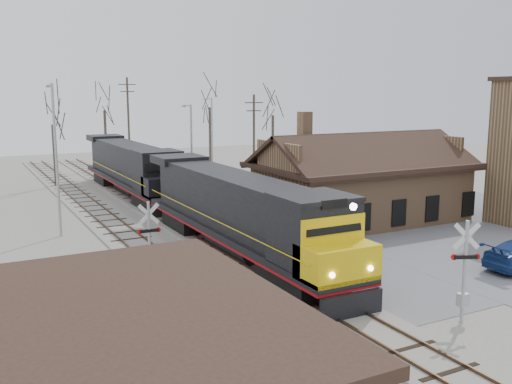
# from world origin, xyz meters

# --- Properties ---
(ground) EXTENTS (140.00, 140.00, 0.00)m
(ground) POSITION_xyz_m (0.00, 0.00, 0.00)
(ground) COLOR #9B968C
(ground) RESTS_ON ground
(road) EXTENTS (60.00, 9.00, 0.03)m
(road) POSITION_xyz_m (0.00, 0.00, 0.01)
(road) COLOR slate
(road) RESTS_ON ground
(parking_lot) EXTENTS (22.00, 26.00, 0.03)m
(parking_lot) POSITION_xyz_m (18.00, 4.00, 0.02)
(parking_lot) COLOR slate
(parking_lot) RESTS_ON ground
(track_main) EXTENTS (3.40, 90.00, 0.24)m
(track_main) POSITION_xyz_m (0.00, 15.00, 0.07)
(track_main) COLOR #9B968C
(track_main) RESTS_ON ground
(track_siding) EXTENTS (3.40, 90.00, 0.24)m
(track_siding) POSITION_xyz_m (-4.50, 15.00, 0.07)
(track_siding) COLOR #9B968C
(track_siding) RESTS_ON ground
(depot) EXTENTS (15.20, 9.31, 7.90)m
(depot) POSITION_xyz_m (11.99, 12.00, 2.41)
(depot) COLOR #A07852
(depot) RESTS_ON ground
(locomotive_lead) EXTENTS (3.25, 21.74, 4.83)m
(locomotive_lead) POSITION_xyz_m (0.00, 7.49, 2.54)
(locomotive_lead) COLOR black
(locomotive_lead) RESTS_ON ground
(locomotive_trailing) EXTENTS (3.25, 21.74, 4.57)m
(locomotive_trailing) POSITION_xyz_m (0.00, 29.51, 2.54)
(locomotive_trailing) COLOR black
(locomotive_trailing) RESTS_ON ground
(crossbuck_near) EXTENTS (1.14, 0.55, 4.24)m
(crossbuck_near) POSITION_xyz_m (3.82, -4.98, 1.98)
(crossbuck_near) COLOR #A5A8AD
(crossbuck_near) RESTS_ON ground
(crossbuck_far) EXTENTS (1.16, 0.31, 4.07)m
(crossbuck_far) POSITION_xyz_m (-5.89, 5.61, 1.91)
(crossbuck_far) COLOR #A5A8AD
(crossbuck_far) RESTS_ON ground
(streetlight_a) EXTENTS (0.25, 2.04, 9.80)m
(streetlight_a) POSITION_xyz_m (-8.24, 17.45, 5.44)
(streetlight_a) COLOR #A5A8AD
(streetlight_a) RESTS_ON ground
(streetlight_b) EXTENTS (0.25, 2.04, 8.23)m
(streetlight_b) POSITION_xyz_m (3.97, 25.13, 4.64)
(streetlight_b) COLOR #A5A8AD
(streetlight_b) RESTS_ON ground
(streetlight_c) EXTENTS (0.25, 2.04, 8.65)m
(streetlight_c) POSITION_xyz_m (10.80, 36.43, 4.86)
(streetlight_c) COLOR #A5A8AD
(streetlight_c) RESTS_ON ground
(utility_pole_b) EXTENTS (2.00, 0.24, 10.92)m
(utility_pole_b) POSITION_xyz_m (3.94, 44.46, 5.69)
(utility_pole_b) COLOR #382D23
(utility_pole_b) RESTS_ON ground
(utility_pole_c) EXTENTS (2.00, 0.24, 9.03)m
(utility_pole_c) POSITION_xyz_m (12.63, 30.04, 4.73)
(utility_pole_c) COLOR #382D23
(utility_pole_c) RESTS_ON ground
(tree_b) EXTENTS (4.10, 4.10, 10.03)m
(tree_b) POSITION_xyz_m (-5.26, 38.26, 7.14)
(tree_b) COLOR #382D23
(tree_b) RESTS_ON ground
(tree_c) EXTENTS (4.75, 4.75, 11.63)m
(tree_c) POSITION_xyz_m (2.37, 49.24, 8.28)
(tree_c) COLOR #382D23
(tree_c) RESTS_ON ground
(tree_d) EXTENTS (4.95, 4.95, 12.13)m
(tree_d) POSITION_xyz_m (14.15, 44.65, 8.64)
(tree_d) COLOR #382D23
(tree_d) RESTS_ON ground
(tree_e) EXTENTS (4.44, 4.44, 10.88)m
(tree_e) POSITION_xyz_m (18.53, 36.61, 7.74)
(tree_e) COLOR #382D23
(tree_e) RESTS_ON ground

